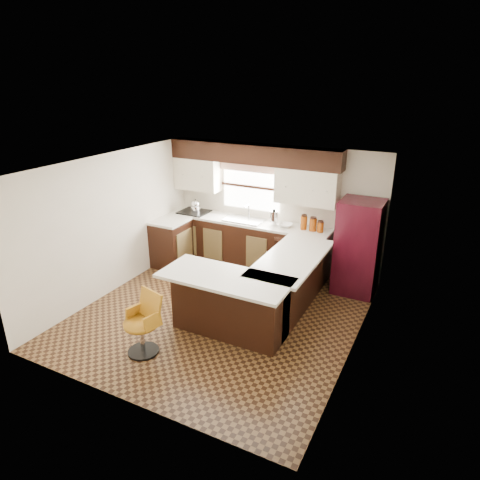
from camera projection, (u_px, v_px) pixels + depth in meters
The scene contains 30 objects.
floor at pixel (220, 314), 6.86m from camera, with size 4.40×4.40×0.00m, color #49301A.
ceiling at pixel (217, 166), 5.99m from camera, with size 4.40×4.40×0.00m, color silver.
wall_back at pixel (275, 207), 8.25m from camera, with size 4.40×4.40×0.00m, color beige.
wall_front at pixel (117, 313), 4.60m from camera, with size 4.40×4.40×0.00m, color beige.
wall_left at pixel (112, 224), 7.31m from camera, with size 4.40×4.40×0.00m, color beige.
wall_right at pixel (359, 272), 5.54m from camera, with size 4.40×4.40×0.00m, color beige.
base_cab_back at pixel (247, 244), 8.46m from camera, with size 3.30×0.60×0.90m, color black.
base_cab_left at pixel (172, 244), 8.49m from camera, with size 0.60×0.70×0.90m, color black.
counter_back at pixel (247, 222), 8.29m from camera, with size 3.30×0.60×0.04m, color silver.
counter_left at pixel (170, 221), 8.32m from camera, with size 0.60×0.70×0.04m, color silver.
soffit at pixel (253, 154), 7.90m from camera, with size 3.40×0.35×0.36m, color black.
upper_cab_left at pixel (198, 174), 8.60m from camera, with size 0.94×0.35×0.64m, color beige.
upper_cab_right at pixel (307, 187), 7.63m from camera, with size 1.14×0.35×0.64m, color beige.
window_pane at pixel (251, 187), 8.32m from camera, with size 1.20×0.02×0.90m, color white.
valance at pixel (250, 167), 8.14m from camera, with size 1.30×0.06×0.18m, color #D19B93.
sink at pixel (244, 220), 8.28m from camera, with size 0.75×0.45×0.03m, color #B2B2B7.
dishwasher at pixel (289, 260), 7.81m from camera, with size 0.58×0.03×0.78m, color black.
cooktop at pixel (194, 212), 8.77m from camera, with size 0.58×0.50×0.03m, color black.
peninsula_long at pixel (288, 285), 6.83m from camera, with size 0.60×1.95×0.90m, color black.
peninsula_return at pixel (230, 305), 6.25m from camera, with size 1.65×0.60×0.90m, color black.
counter_pen_long at pixel (292, 258), 6.64m from camera, with size 0.84×1.95×0.04m, color silver.
counter_pen_return at pixel (225, 278), 6.01m from camera, with size 1.89×0.84×0.04m, color silver.
refrigerator at pixel (358, 247), 7.32m from camera, with size 0.71×0.68×1.66m, color #3C0A16.
bar_chair at pixel (141, 325), 5.77m from camera, with size 0.47×0.47×0.88m, color #B37518, non-canonical shape.
kettle at pixel (196, 205), 8.70m from camera, with size 0.19×0.19×0.26m, color silver, non-canonical shape.
percolator at pixel (274, 218), 8.00m from camera, with size 0.14×0.14×0.27m, color silver.
mixing_bowl at pixel (285, 225), 7.94m from camera, with size 0.25×0.25×0.06m, color white.
canister_large at pixel (304, 223), 7.77m from camera, with size 0.12×0.12×0.25m, color #8A3A08.
canister_med at pixel (313, 225), 7.70m from camera, with size 0.13×0.13×0.23m, color #8A3A08.
canister_small at pixel (320, 227), 7.65m from camera, with size 0.12×0.12×0.18m, color #8A3A08.
Camera 1 is at (2.99, -5.17, 3.60)m, focal length 32.00 mm.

